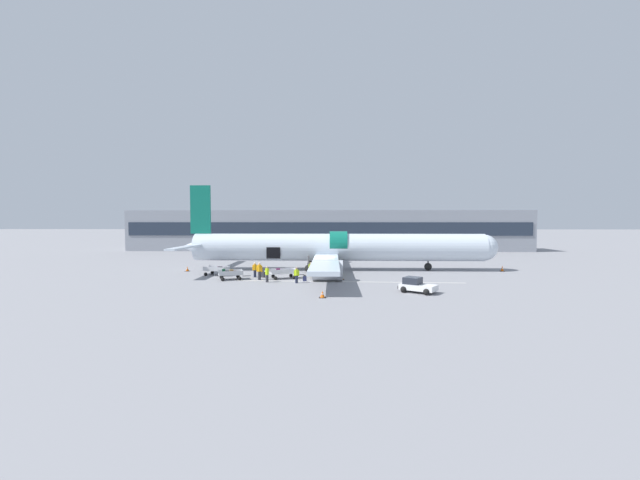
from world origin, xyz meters
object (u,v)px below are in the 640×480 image
baggage_cart_empty (217,271)px  baggage_cart_loading (284,273)px  suitcase_on_tarmac_upright (305,279)px  ground_crew_driver (297,275)px  ground_crew_helper (259,271)px  ground_crew_supervisor (255,269)px  ground_crew_marshal (267,274)px  baggage_tug_mid (326,269)px  airplane (334,248)px  ground_crew_loader_b (314,270)px  ground_crew_loader_a (311,269)px  suitcase_on_tarmac_spare (263,275)px  baggage_cart_queued (231,275)px  baggage_tug_lead (417,286)px

baggage_cart_empty → baggage_cart_loading: bearing=-15.9°
suitcase_on_tarmac_upright → ground_crew_driver: bearing=-120.1°
ground_crew_helper → suitcase_on_tarmac_upright: bearing=-9.5°
baggage_cart_empty → ground_crew_supervisor: 4.76m
ground_crew_helper → ground_crew_marshal: size_ratio=1.13×
ground_crew_driver → ground_crew_marshal: (-3.06, 0.46, 0.03)m
baggage_tug_mid → ground_crew_driver: ground_crew_driver is taller
ground_crew_supervisor → ground_crew_marshal: bearing=-60.9°
ground_crew_driver → ground_crew_supervisor: size_ratio=0.96×
airplane → baggage_tug_mid: bearing=-103.2°
airplane → ground_crew_supervisor: airplane is taller
ground_crew_supervisor → ground_crew_helper: ground_crew_helper is taller
ground_crew_loader_b → ground_crew_helper: 5.95m
baggage_cart_empty → ground_crew_supervisor: bearing=-15.7°
baggage_tug_mid → ground_crew_loader_a: (-1.68, -1.62, 0.22)m
airplane → ground_crew_marshal: bearing=-123.9°
ground_crew_loader_a → ground_crew_loader_b: 1.12m
ground_crew_marshal → ground_crew_helper: bearing=123.8°
baggage_tug_mid → ground_crew_loader_b: size_ratio=1.90×
ground_crew_loader_b → suitcase_on_tarmac_upright: bearing=-107.7°
ground_crew_loader_a → ground_crew_helper: size_ratio=0.87×
baggage_cart_loading → suitcase_on_tarmac_upright: bearing=-35.6°
suitcase_on_tarmac_spare → ground_crew_driver: bearing=-43.2°
ground_crew_supervisor → ground_crew_driver: bearing=-38.3°
baggage_tug_mid → ground_crew_loader_a: ground_crew_loader_a is taller
ground_crew_supervisor → suitcase_on_tarmac_upright: bearing=-25.1°
airplane → suitcase_on_tarmac_spare: bearing=-139.3°
airplane → suitcase_on_tarmac_upright: bearing=-108.0°
baggage_cart_loading → ground_crew_supervisor: 3.49m
airplane → baggage_cart_loading: size_ratio=10.56×
baggage_tug_mid → ground_crew_driver: bearing=-113.5°
suitcase_on_tarmac_upright → ground_crew_supervisor: bearing=154.9°
baggage_cart_queued → suitcase_on_tarmac_upright: 7.98m
airplane → baggage_cart_queued: size_ratio=11.52×
ground_crew_loader_a → suitcase_on_tarmac_spare: (-5.24, -1.01, -0.53)m
baggage_cart_queued → suitcase_on_tarmac_upright: bearing=-5.9°
suitcase_on_tarmac_upright → ground_crew_marshal: bearing=-168.1°
baggage_cart_queued → airplane: bearing=38.0°
ground_crew_loader_a → suitcase_on_tarmac_spare: bearing=-169.1°
airplane → ground_crew_marshal: 12.44m
baggage_tug_lead → ground_crew_supervisor: size_ratio=2.09×
ground_crew_driver → ground_crew_supervisor: (-4.99, 3.95, 0.03)m
baggage_cart_loading → ground_crew_supervisor: size_ratio=2.30×
ground_crew_helper → baggage_tug_lead: bearing=-24.4°
ground_crew_driver → ground_crew_helper: 4.63m
baggage_tug_mid → ground_crew_loader_a: 2.34m
baggage_cart_loading → suitcase_on_tarmac_spare: 2.62m
baggage_cart_queued → ground_crew_driver: bearing=-16.1°
baggage_tug_lead → baggage_cart_empty: bearing=154.0°
ground_crew_driver → ground_crew_helper: ground_crew_helper is taller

